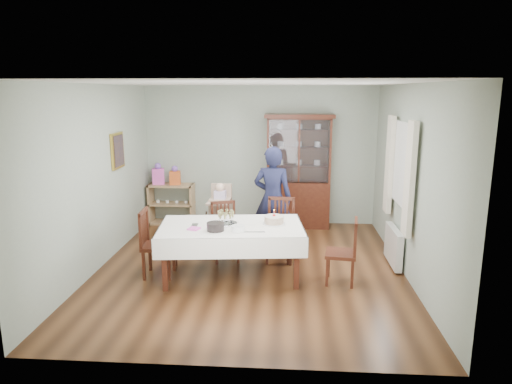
# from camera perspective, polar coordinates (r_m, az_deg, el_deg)

# --- Properties ---
(floor) EXTENTS (5.00, 5.00, 0.00)m
(floor) POSITION_cam_1_polar(r_m,az_deg,el_deg) (6.92, -0.76, -9.53)
(floor) COLOR #593319
(floor) RESTS_ON ground
(room_shell) EXTENTS (5.00, 5.00, 5.00)m
(room_shell) POSITION_cam_1_polar(r_m,az_deg,el_deg) (7.00, -0.44, 5.19)
(room_shell) COLOR #9EAA99
(room_shell) RESTS_ON floor
(dining_table) EXTENTS (2.11, 1.35, 0.76)m
(dining_table) POSITION_cam_1_polar(r_m,az_deg,el_deg) (6.52, -3.08, -7.35)
(dining_table) COLOR #472211
(dining_table) RESTS_ON floor
(china_cabinet) EXTENTS (1.30, 0.48, 2.18)m
(china_cabinet) POSITION_cam_1_polar(r_m,az_deg,el_deg) (8.78, 5.32, 2.80)
(china_cabinet) COLOR #472211
(china_cabinet) RESTS_ON floor
(sideboard) EXTENTS (0.90, 0.38, 0.80)m
(sideboard) POSITION_cam_1_polar(r_m,az_deg,el_deg) (9.23, -10.48, -1.46)
(sideboard) COLOR tan
(sideboard) RESTS_ON floor
(picture_frame) EXTENTS (0.04, 0.48, 0.58)m
(picture_frame) POSITION_cam_1_polar(r_m,az_deg,el_deg) (7.76, -16.92, 4.97)
(picture_frame) COLOR gold
(picture_frame) RESTS_ON room_shell
(window) EXTENTS (0.04, 1.02, 1.22)m
(window) POSITION_cam_1_polar(r_m,az_deg,el_deg) (6.98, 17.93, 3.28)
(window) COLOR white
(window) RESTS_ON room_shell
(curtain_left) EXTENTS (0.07, 0.30, 1.55)m
(curtain_left) POSITION_cam_1_polar(r_m,az_deg,el_deg) (6.39, 18.65, 1.52)
(curtain_left) COLOR silver
(curtain_left) RESTS_ON room_shell
(curtain_right) EXTENTS (0.07, 0.30, 1.55)m
(curtain_right) POSITION_cam_1_polar(r_m,az_deg,el_deg) (7.58, 16.34, 3.31)
(curtain_right) COLOR silver
(curtain_right) RESTS_ON room_shell
(radiator) EXTENTS (0.10, 0.80, 0.55)m
(radiator) POSITION_cam_1_polar(r_m,az_deg,el_deg) (7.26, 16.80, -6.48)
(radiator) COLOR white
(radiator) RESTS_ON floor
(chair_far_left) EXTENTS (0.51, 0.51, 0.90)m
(chair_far_left) POSITION_cam_1_polar(r_m,az_deg,el_deg) (7.20, -3.87, -6.37)
(chair_far_left) COLOR #472211
(chair_far_left) RESTS_ON floor
(chair_far_right) EXTENTS (0.46, 0.46, 0.97)m
(chair_far_right) POSITION_cam_1_polar(r_m,az_deg,el_deg) (7.15, 3.02, -6.32)
(chair_far_right) COLOR #472211
(chair_far_right) RESTS_ON floor
(chair_end_left) EXTENTS (0.45, 0.45, 0.97)m
(chair_end_left) POSITION_cam_1_polar(r_m,az_deg,el_deg) (6.73, -12.18, -7.85)
(chair_end_left) COLOR #472211
(chair_end_left) RESTS_ON floor
(chair_end_right) EXTENTS (0.46, 0.46, 0.91)m
(chair_end_right) POSITION_cam_1_polar(r_m,az_deg,el_deg) (6.46, 10.66, -8.83)
(chair_end_right) COLOR #472211
(chair_end_right) RESTS_ON floor
(woman) EXTENTS (0.69, 0.51, 1.73)m
(woman) POSITION_cam_1_polar(r_m,az_deg,el_deg) (7.50, 2.10, -0.84)
(woman) COLOR #161831
(woman) RESTS_ON floor
(high_chair) EXTENTS (0.50, 0.50, 1.08)m
(high_chair) POSITION_cam_1_polar(r_m,az_deg,el_deg) (7.85, -4.45, -3.61)
(high_chair) COLOR black
(high_chair) RESTS_ON floor
(champagne_tray) EXTENTS (0.32, 0.32, 0.19)m
(champagne_tray) POSITION_cam_1_polar(r_m,az_deg,el_deg) (6.44, -3.78, -3.51)
(champagne_tray) COLOR silver
(champagne_tray) RESTS_ON dining_table
(birthday_cake) EXTENTS (0.31, 0.31, 0.22)m
(birthday_cake) POSITION_cam_1_polar(r_m,az_deg,el_deg) (6.44, 2.27, -3.54)
(birthday_cake) COLOR white
(birthday_cake) RESTS_ON dining_table
(plate_stack_dark) EXTENTS (0.29, 0.29, 0.11)m
(plate_stack_dark) POSITION_cam_1_polar(r_m,az_deg,el_deg) (6.16, -5.09, -4.34)
(plate_stack_dark) COLOR black
(plate_stack_dark) RESTS_ON dining_table
(plate_stack_white) EXTENTS (0.22, 0.22, 0.08)m
(plate_stack_white) POSITION_cam_1_polar(r_m,az_deg,el_deg) (6.11, -2.26, -4.59)
(plate_stack_white) COLOR white
(plate_stack_white) RESTS_ON dining_table
(napkin_stack) EXTENTS (0.18, 0.18, 0.02)m
(napkin_stack) POSITION_cam_1_polar(r_m,az_deg,el_deg) (6.26, -7.76, -4.56)
(napkin_stack) COLOR #EE58C5
(napkin_stack) RESTS_ON dining_table
(cutlery) EXTENTS (0.12, 0.16, 0.01)m
(cutlery) POSITION_cam_1_polar(r_m,az_deg,el_deg) (6.46, -7.96, -4.08)
(cutlery) COLOR silver
(cutlery) RESTS_ON dining_table
(cake_knife) EXTENTS (0.29, 0.04, 0.01)m
(cake_knife) POSITION_cam_1_polar(r_m,az_deg,el_deg) (6.08, -0.23, -5.01)
(cake_knife) COLOR silver
(cake_knife) RESTS_ON dining_table
(gift_bag_pink) EXTENTS (0.26, 0.20, 0.42)m
(gift_bag_pink) POSITION_cam_1_polar(r_m,az_deg,el_deg) (9.15, -12.12, 2.11)
(gift_bag_pink) COLOR #EE58C5
(gift_bag_pink) RESTS_ON sideboard
(gift_bag_orange) EXTENTS (0.22, 0.16, 0.37)m
(gift_bag_orange) POSITION_cam_1_polar(r_m,az_deg,el_deg) (9.07, -10.09, 1.97)
(gift_bag_orange) COLOR #E05B23
(gift_bag_orange) RESTS_ON sideboard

